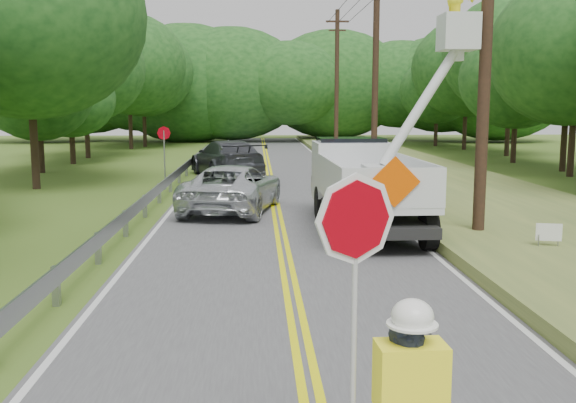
{
  "coord_description": "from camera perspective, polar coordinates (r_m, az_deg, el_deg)",
  "views": [
    {
      "loc": [
        -0.62,
        -7.04,
        3.42
      ],
      "look_at": [
        0.0,
        6.0,
        1.5
      ],
      "focal_mm": 40.57,
      "sensor_mm": 36.0,
      "label": 1
    }
  ],
  "objects": [
    {
      "name": "road",
      "position": [
        21.32,
        -1.03,
        -0.83
      ],
      "size": [
        7.2,
        96.0,
        0.03
      ],
      "color": "#4C4B4E",
      "rests_on": "ground"
    },
    {
      "name": "guardrail",
      "position": [
        22.39,
        -11.44,
        0.85
      ],
      "size": [
        0.18,
        48.0,
        0.77
      ],
      "color": "gray",
      "rests_on": "ground"
    },
    {
      "name": "utility_poles",
      "position": [
        24.77,
        10.65,
        12.52
      ],
      "size": [
        1.6,
        43.3,
        10.0
      ],
      "color": "black",
      "rests_on": "ground"
    },
    {
      "name": "tall_grass_verge",
      "position": [
        22.65,
        17.23,
        -0.3
      ],
      "size": [
        7.0,
        96.0,
        0.3
      ],
      "primitive_type": "cube",
      "color": "#576A35",
      "rests_on": "ground"
    },
    {
      "name": "treeline_left",
      "position": [
        37.46,
        -18.5,
        11.88
      ],
      "size": [
        10.75,
        54.5,
        11.27
      ],
      "color": "#332319",
      "rests_on": "ground"
    },
    {
      "name": "treeline_horizon",
      "position": [
        63.32,
        -2.22,
        10.26
      ],
      "size": [
        57.03,
        14.44,
        11.34
      ],
      "color": "#164217",
      "rests_on": "ground"
    },
    {
      "name": "bucket_truck",
      "position": [
        18.73,
        6.87,
        2.57
      ],
      "size": [
        3.59,
        7.02,
        6.81
      ],
      "color": "black",
      "rests_on": "road"
    },
    {
      "name": "suv_silver",
      "position": [
        21.21,
        -4.87,
        1.19
      ],
      "size": [
        3.53,
        5.85,
        1.52
      ],
      "primitive_type": "imported",
      "rotation": [
        0.0,
        0.0,
        2.95
      ],
      "color": "silver",
      "rests_on": "road"
    },
    {
      "name": "suv_darkgrey",
      "position": [
        31.63,
        -5.38,
        3.78
      ],
      "size": [
        4.27,
        6.55,
        1.76
      ],
      "primitive_type": "imported",
      "rotation": [
        0.0,
        0.0,
        3.46
      ],
      "color": "#3A3C42",
      "rests_on": "road"
    },
    {
      "name": "stop_sign_permanent",
      "position": [
        27.05,
        -10.8,
        4.65
      ],
      "size": [
        0.53,
        0.22,
        2.6
      ],
      "color": "gray",
      "rests_on": "ground"
    },
    {
      "name": "yard_sign",
      "position": [
        15.72,
        21.89,
        -2.62
      ],
      "size": [
        0.55,
        0.16,
        0.81
      ],
      "color": "white",
      "rests_on": "ground"
    }
  ]
}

